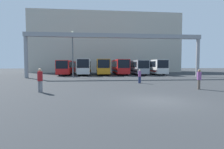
{
  "coord_description": "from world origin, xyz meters",
  "views": [
    {
      "loc": [
        -3.72,
        -9.91,
        2.12
      ],
      "look_at": [
        -0.37,
        23.18,
        0.3
      ],
      "focal_mm": 28.0,
      "sensor_mm": 36.0,
      "label": 1
    }
  ],
  "objects_px": {
    "bus_slot_4": "(137,66)",
    "lamp_post": "(73,52)",
    "pedestrian_near_right": "(140,76)",
    "pedestrian_mid_left": "(199,79)",
    "pedestrian_near_center": "(40,80)",
    "bus_slot_0": "(67,67)",
    "bus_slot_2": "(103,66)",
    "bus_slot_3": "(120,66)",
    "bus_slot_5": "(154,66)",
    "bus_slot_1": "(85,66)"
  },
  "relations": [
    {
      "from": "bus_slot_4",
      "to": "lamp_post",
      "type": "relative_size",
      "value": 1.4
    },
    {
      "from": "pedestrian_near_right",
      "to": "pedestrian_mid_left",
      "type": "relative_size",
      "value": 0.93
    },
    {
      "from": "pedestrian_near_center",
      "to": "bus_slot_0",
      "type": "bearing_deg",
      "value": 116.07
    },
    {
      "from": "pedestrian_mid_left",
      "to": "bus_slot_2",
      "type": "bearing_deg",
      "value": -123.51
    },
    {
      "from": "pedestrian_near_right",
      "to": "lamp_post",
      "type": "relative_size",
      "value": 0.21
    },
    {
      "from": "bus_slot_3",
      "to": "bus_slot_0",
      "type": "bearing_deg",
      "value": 177.66
    },
    {
      "from": "bus_slot_5",
      "to": "bus_slot_2",
      "type": "bearing_deg",
      "value": -179.15
    },
    {
      "from": "bus_slot_4",
      "to": "pedestrian_mid_left",
      "type": "height_order",
      "value": "bus_slot_4"
    },
    {
      "from": "bus_slot_1",
      "to": "bus_slot_4",
      "type": "xyz_separation_m",
      "value": [
        11.65,
        -0.21,
        -0.13
      ]
    },
    {
      "from": "bus_slot_0",
      "to": "bus_slot_4",
      "type": "height_order",
      "value": "bus_slot_4"
    },
    {
      "from": "bus_slot_3",
      "to": "bus_slot_1",
      "type": "bearing_deg",
      "value": -178.86
    },
    {
      "from": "bus_slot_5",
      "to": "pedestrian_mid_left",
      "type": "bearing_deg",
      "value": -100.28
    },
    {
      "from": "bus_slot_2",
      "to": "bus_slot_4",
      "type": "distance_m",
      "value": 7.78
    },
    {
      "from": "bus_slot_1",
      "to": "bus_slot_5",
      "type": "distance_m",
      "value": 15.54
    },
    {
      "from": "bus_slot_5",
      "to": "pedestrian_mid_left",
      "type": "xyz_separation_m",
      "value": [
        -4.36,
        -24.03,
        -0.92
      ]
    },
    {
      "from": "bus_slot_1",
      "to": "bus_slot_3",
      "type": "bearing_deg",
      "value": 1.14
    },
    {
      "from": "bus_slot_0",
      "to": "lamp_post",
      "type": "height_order",
      "value": "lamp_post"
    },
    {
      "from": "bus_slot_2",
      "to": "bus_slot_0",
      "type": "bearing_deg",
      "value": 171.56
    },
    {
      "from": "pedestrian_near_center",
      "to": "pedestrian_near_right",
      "type": "bearing_deg",
      "value": 53.76
    },
    {
      "from": "bus_slot_1",
      "to": "pedestrian_near_right",
      "type": "relative_size",
      "value": 6.92
    },
    {
      "from": "bus_slot_1",
      "to": "pedestrian_mid_left",
      "type": "bearing_deg",
      "value": -65.37
    },
    {
      "from": "bus_slot_4",
      "to": "pedestrian_near_center",
      "type": "height_order",
      "value": "bus_slot_4"
    },
    {
      "from": "pedestrian_near_right",
      "to": "lamp_post",
      "type": "height_order",
      "value": "lamp_post"
    },
    {
      "from": "bus_slot_4",
      "to": "pedestrian_near_right",
      "type": "relative_size",
      "value": 6.67
    },
    {
      "from": "pedestrian_near_right",
      "to": "pedestrian_mid_left",
      "type": "xyz_separation_m",
      "value": [
        3.83,
        -5.52,
        0.07
      ]
    },
    {
      "from": "bus_slot_4",
      "to": "pedestrian_near_right",
      "type": "xyz_separation_m",
      "value": [
        -4.31,
        -18.65,
        -0.92
      ]
    },
    {
      "from": "pedestrian_mid_left",
      "to": "bus_slot_5",
      "type": "bearing_deg",
      "value": -150.79
    },
    {
      "from": "bus_slot_0",
      "to": "bus_slot_4",
      "type": "xyz_separation_m",
      "value": [
        15.54,
        -0.84,
        0.04
      ]
    },
    {
      "from": "bus_slot_1",
      "to": "pedestrian_near_center",
      "type": "xyz_separation_m",
      "value": [
        -2.09,
        -24.69,
        -0.93
      ]
    },
    {
      "from": "bus_slot_5",
      "to": "pedestrian_near_center",
      "type": "height_order",
      "value": "bus_slot_5"
    },
    {
      "from": "bus_slot_0",
      "to": "lamp_post",
      "type": "relative_size",
      "value": 1.61
    },
    {
      "from": "bus_slot_3",
      "to": "lamp_post",
      "type": "relative_size",
      "value": 1.49
    },
    {
      "from": "bus_slot_3",
      "to": "lamp_post",
      "type": "bearing_deg",
      "value": -135.94
    },
    {
      "from": "bus_slot_4",
      "to": "bus_slot_5",
      "type": "bearing_deg",
      "value": -2.11
    },
    {
      "from": "bus_slot_5",
      "to": "pedestrian_near_right",
      "type": "distance_m",
      "value": 20.26
    },
    {
      "from": "bus_slot_3",
      "to": "bus_slot_4",
      "type": "bearing_deg",
      "value": -5.31
    },
    {
      "from": "pedestrian_near_right",
      "to": "pedestrian_near_center",
      "type": "bearing_deg",
      "value": -152.83
    },
    {
      "from": "bus_slot_0",
      "to": "pedestrian_mid_left",
      "type": "height_order",
      "value": "bus_slot_0"
    },
    {
      "from": "bus_slot_5",
      "to": "pedestrian_near_right",
      "type": "height_order",
      "value": "bus_slot_5"
    },
    {
      "from": "bus_slot_0",
      "to": "pedestrian_near_right",
      "type": "height_order",
      "value": "bus_slot_0"
    },
    {
      "from": "bus_slot_4",
      "to": "pedestrian_near_right",
      "type": "height_order",
      "value": "bus_slot_4"
    },
    {
      "from": "bus_slot_0",
      "to": "pedestrian_near_center",
      "type": "bearing_deg",
      "value": -85.94
    },
    {
      "from": "pedestrian_near_right",
      "to": "lamp_post",
      "type": "bearing_deg",
      "value": 126.73
    },
    {
      "from": "bus_slot_2",
      "to": "bus_slot_5",
      "type": "bearing_deg",
      "value": 0.85
    },
    {
      "from": "bus_slot_2",
      "to": "pedestrian_near_right",
      "type": "relative_size",
      "value": 6.28
    },
    {
      "from": "bus_slot_5",
      "to": "pedestrian_near_center",
      "type": "relative_size",
      "value": 5.66
    },
    {
      "from": "bus_slot_5",
      "to": "pedestrian_mid_left",
      "type": "height_order",
      "value": "bus_slot_5"
    },
    {
      "from": "bus_slot_0",
      "to": "bus_slot_2",
      "type": "relative_size",
      "value": 1.23
    },
    {
      "from": "pedestrian_near_right",
      "to": "pedestrian_mid_left",
      "type": "distance_m",
      "value": 6.72
    },
    {
      "from": "bus_slot_2",
      "to": "bus_slot_4",
      "type": "bearing_deg",
      "value": 2.33
    }
  ]
}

